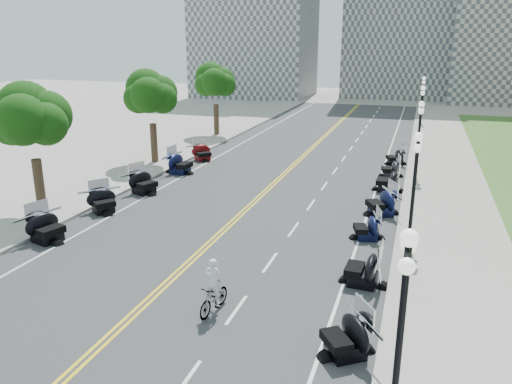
% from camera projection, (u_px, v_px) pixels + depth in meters
% --- Properties ---
extents(ground, '(160.00, 160.00, 0.00)m').
position_uv_depth(ground, '(200.00, 253.00, 21.68)').
color(ground, gray).
extents(road, '(16.00, 90.00, 0.01)m').
position_uv_depth(road, '(267.00, 190.00, 30.76)').
color(road, '#333335').
rests_on(road, ground).
extents(centerline_yellow_a, '(0.12, 90.00, 0.00)m').
position_uv_depth(centerline_yellow_a, '(265.00, 190.00, 30.80)').
color(centerline_yellow_a, yellow).
rests_on(centerline_yellow_a, road).
extents(centerline_yellow_b, '(0.12, 90.00, 0.00)m').
position_uv_depth(centerline_yellow_b, '(269.00, 190.00, 30.73)').
color(centerline_yellow_b, yellow).
rests_on(centerline_yellow_b, road).
extents(edge_line_north, '(0.12, 90.00, 0.00)m').
position_uv_depth(edge_line_north, '(373.00, 200.00, 28.85)').
color(edge_line_north, white).
rests_on(edge_line_north, road).
extents(edge_line_south, '(0.12, 90.00, 0.00)m').
position_uv_depth(edge_line_south, '(174.00, 181.00, 32.68)').
color(edge_line_south, white).
rests_on(edge_line_south, road).
extents(lane_dash_4, '(0.12, 2.00, 0.00)m').
position_uv_depth(lane_dash_4, '(185.00, 382.00, 13.45)').
color(lane_dash_4, white).
rests_on(lane_dash_4, road).
extents(lane_dash_5, '(0.12, 2.00, 0.00)m').
position_uv_depth(lane_dash_5, '(237.00, 310.00, 17.09)').
color(lane_dash_5, white).
rests_on(lane_dash_5, road).
extents(lane_dash_6, '(0.12, 2.00, 0.00)m').
position_uv_depth(lane_dash_6, '(270.00, 262.00, 20.72)').
color(lane_dash_6, white).
rests_on(lane_dash_6, road).
extents(lane_dash_7, '(0.12, 2.00, 0.00)m').
position_uv_depth(lane_dash_7, '(294.00, 229.00, 24.35)').
color(lane_dash_7, white).
rests_on(lane_dash_7, road).
extents(lane_dash_8, '(0.12, 2.00, 0.00)m').
position_uv_depth(lane_dash_8, '(311.00, 205.00, 27.99)').
color(lane_dash_8, white).
rests_on(lane_dash_8, road).
extents(lane_dash_9, '(0.12, 2.00, 0.00)m').
position_uv_depth(lane_dash_9, '(324.00, 186.00, 31.62)').
color(lane_dash_9, white).
rests_on(lane_dash_9, road).
extents(lane_dash_10, '(0.12, 2.00, 0.00)m').
position_uv_depth(lane_dash_10, '(335.00, 171.00, 35.25)').
color(lane_dash_10, white).
rests_on(lane_dash_10, road).
extents(lane_dash_11, '(0.12, 2.00, 0.00)m').
position_uv_depth(lane_dash_11, '(344.00, 159.00, 38.89)').
color(lane_dash_11, white).
rests_on(lane_dash_11, road).
extents(lane_dash_12, '(0.12, 2.00, 0.00)m').
position_uv_depth(lane_dash_12, '(351.00, 148.00, 42.52)').
color(lane_dash_12, white).
rests_on(lane_dash_12, road).
extents(lane_dash_13, '(0.12, 2.00, 0.00)m').
position_uv_depth(lane_dash_13, '(357.00, 140.00, 46.16)').
color(lane_dash_13, white).
rests_on(lane_dash_13, road).
extents(lane_dash_14, '(0.12, 2.00, 0.00)m').
position_uv_depth(lane_dash_14, '(362.00, 133.00, 49.79)').
color(lane_dash_14, white).
rests_on(lane_dash_14, road).
extents(lane_dash_15, '(0.12, 2.00, 0.00)m').
position_uv_depth(lane_dash_15, '(366.00, 126.00, 53.42)').
color(lane_dash_15, white).
rests_on(lane_dash_15, road).
extents(lane_dash_16, '(0.12, 2.00, 0.00)m').
position_uv_depth(lane_dash_16, '(370.00, 121.00, 57.06)').
color(lane_dash_16, white).
rests_on(lane_dash_16, road).
extents(lane_dash_17, '(0.12, 2.00, 0.00)m').
position_uv_depth(lane_dash_17, '(374.00, 116.00, 60.69)').
color(lane_dash_17, white).
rests_on(lane_dash_17, road).
extents(lane_dash_18, '(0.12, 2.00, 0.00)m').
position_uv_depth(lane_dash_18, '(377.00, 112.00, 64.32)').
color(lane_dash_18, white).
rests_on(lane_dash_18, road).
extents(lane_dash_19, '(0.12, 2.00, 0.00)m').
position_uv_depth(lane_dash_19, '(380.00, 108.00, 67.96)').
color(lane_dash_19, white).
rests_on(lane_dash_19, road).
extents(sidewalk_north, '(5.00, 90.00, 0.15)m').
position_uv_depth(sidewalk_north, '(448.00, 206.00, 27.60)').
color(sidewalk_north, '#9E9991').
rests_on(sidewalk_north, ground).
extents(sidewalk_south, '(5.00, 90.00, 0.15)m').
position_uv_depth(sidewalk_south, '(119.00, 175.00, 33.89)').
color(sidewalk_south, '#9E9991').
rests_on(sidewalk_south, ground).
extents(distant_block_a, '(18.00, 14.00, 26.00)m').
position_uv_depth(distant_block_a, '(255.00, 13.00, 79.60)').
color(distant_block_a, gray).
rests_on(distant_block_a, ground).
extents(street_lamp_1, '(0.50, 1.20, 4.90)m').
position_uv_depth(street_lamp_1, '(400.00, 334.00, 11.08)').
color(street_lamp_1, black).
rests_on(street_lamp_1, sidewalk_north).
extents(street_lamp_2, '(0.50, 1.20, 4.90)m').
position_uv_depth(street_lamp_2, '(414.00, 188.00, 21.98)').
color(street_lamp_2, black).
rests_on(street_lamp_2, sidewalk_north).
extents(street_lamp_3, '(0.50, 1.20, 4.90)m').
position_uv_depth(street_lamp_3, '(418.00, 139.00, 32.88)').
color(street_lamp_3, black).
rests_on(street_lamp_3, sidewalk_north).
extents(street_lamp_4, '(0.50, 1.20, 4.90)m').
position_uv_depth(street_lamp_4, '(421.00, 115.00, 43.78)').
color(street_lamp_4, black).
rests_on(street_lamp_4, sidewalk_north).
extents(street_lamp_5, '(0.50, 1.20, 4.90)m').
position_uv_depth(street_lamp_5, '(422.00, 100.00, 54.68)').
color(street_lamp_5, black).
rests_on(street_lamp_5, sidewalk_north).
extents(tree_2, '(4.80, 4.80, 9.20)m').
position_uv_depth(tree_2, '(31.00, 125.00, 25.11)').
color(tree_2, '#235619').
rests_on(tree_2, sidewalk_south).
extents(tree_3, '(4.80, 4.80, 9.20)m').
position_uv_depth(tree_3, '(151.00, 100.00, 36.01)').
color(tree_3, '#235619').
rests_on(tree_3, sidewalk_south).
extents(tree_4, '(4.80, 4.80, 9.20)m').
position_uv_depth(tree_4, '(216.00, 86.00, 46.91)').
color(tree_4, '#235619').
rests_on(tree_4, sidewalk_south).
extents(motorcycle_n_4, '(2.69, 2.69, 1.35)m').
position_uv_depth(motorcycle_n_4, '(346.00, 335.00, 14.46)').
color(motorcycle_n_4, black).
rests_on(motorcycle_n_4, road).
extents(motorcycle_n_5, '(2.12, 2.12, 1.42)m').
position_uv_depth(motorcycle_n_5, '(363.00, 267.00, 18.68)').
color(motorcycle_n_5, black).
rests_on(motorcycle_n_5, road).
extents(motorcycle_n_6, '(2.21, 2.21, 1.24)m').
position_uv_depth(motorcycle_n_6, '(367.00, 226.00, 23.03)').
color(motorcycle_n_6, black).
rests_on(motorcycle_n_6, road).
extents(motorcycle_n_7, '(2.85, 2.85, 1.48)m').
position_uv_depth(motorcycle_n_7, '(381.00, 202.00, 26.18)').
color(motorcycle_n_7, black).
rests_on(motorcycle_n_7, road).
extents(motorcycle_n_8, '(2.16, 2.16, 1.49)m').
position_uv_depth(motorcycle_n_8, '(388.00, 179.00, 30.32)').
color(motorcycle_n_8, black).
rests_on(motorcycle_n_8, road).
extents(motorcycle_n_9, '(2.11, 2.11, 1.25)m').
position_uv_depth(motorcycle_n_9, '(391.00, 168.00, 33.59)').
color(motorcycle_n_9, black).
rests_on(motorcycle_n_9, road).
extents(motorcycle_n_10, '(2.38, 2.38, 1.28)m').
position_uv_depth(motorcycle_n_10, '(396.00, 156.00, 36.87)').
color(motorcycle_n_10, black).
rests_on(motorcycle_n_10, road).
extents(motorcycle_s_5, '(2.62, 2.62, 1.48)m').
position_uv_depth(motorcycle_s_5, '(46.00, 226.00, 22.71)').
color(motorcycle_s_5, black).
rests_on(motorcycle_s_5, road).
extents(motorcycle_s_6, '(2.78, 2.78, 1.38)m').
position_uv_depth(motorcycle_s_6, '(103.00, 200.00, 26.60)').
color(motorcycle_s_6, black).
rests_on(motorcycle_s_6, road).
extents(motorcycle_s_7, '(2.74, 2.74, 1.48)m').
position_uv_depth(motorcycle_s_7, '(144.00, 181.00, 29.90)').
color(motorcycle_s_7, black).
rests_on(motorcycle_s_7, road).
extents(motorcycle_s_8, '(2.39, 2.39, 1.54)m').
position_uv_depth(motorcycle_s_8, '(180.00, 163.00, 34.36)').
color(motorcycle_s_8, black).
rests_on(motorcycle_s_8, road).
extents(motorcycle_s_9, '(2.72, 2.72, 1.35)m').
position_uv_depth(motorcycle_s_9, '(202.00, 152.00, 38.16)').
color(motorcycle_s_9, '#590A0C').
rests_on(motorcycle_s_9, road).
extents(bicycle, '(0.76, 1.80, 1.05)m').
position_uv_depth(bicycle, '(214.00, 298.00, 16.82)').
color(bicycle, '#A51414').
rests_on(bicycle, road).
extents(cyclist_rider, '(0.59, 0.39, 1.63)m').
position_uv_depth(cyclist_rider, '(213.00, 262.00, 16.43)').
color(cyclist_rider, silver).
rests_on(cyclist_rider, bicycle).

